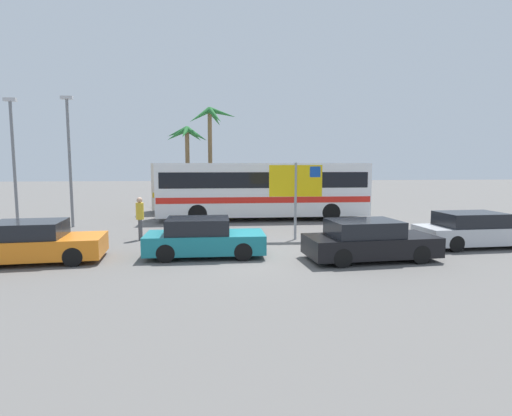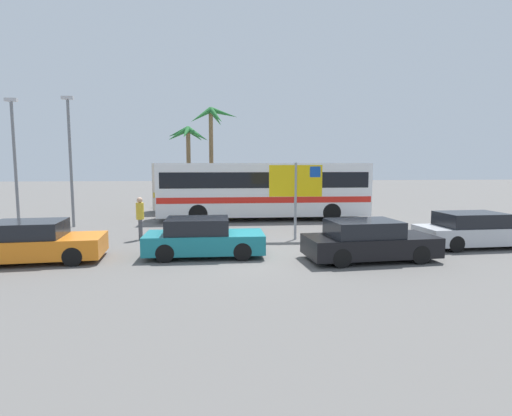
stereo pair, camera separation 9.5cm
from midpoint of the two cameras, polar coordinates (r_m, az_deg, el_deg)
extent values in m
plane|color=#605E5B|center=(14.05, -1.43, -6.76)|extent=(120.00, 120.00, 0.00)
cube|color=white|center=(22.94, 1.16, 2.69)|extent=(11.65, 2.70, 2.90)
cube|color=black|center=(22.91, 1.16, 4.07)|extent=(11.18, 2.73, 0.84)
cube|color=red|center=(22.98, 1.15, 1.43)|extent=(11.53, 2.73, 0.32)
cylinder|color=black|center=(24.89, 9.13, 0.07)|extent=(1.00, 0.28, 1.00)
cylinder|color=black|center=(22.55, 10.66, -0.60)|extent=(1.00, 0.28, 1.00)
cylinder|color=black|center=(24.15, -7.72, -0.10)|extent=(1.00, 0.28, 1.00)
cylinder|color=black|center=(21.72, -8.00, -0.82)|extent=(1.00, 0.28, 1.00)
cube|color=silver|center=(26.79, -1.40, 3.22)|extent=(11.65, 2.70, 2.90)
cube|color=black|center=(26.77, -1.40, 4.40)|extent=(11.18, 2.73, 0.84)
cube|color=gold|center=(26.82, -1.40, 2.14)|extent=(11.53, 2.73, 0.32)
cylinder|color=black|center=(28.56, 5.70, 0.92)|extent=(1.00, 0.28, 1.00)
cylinder|color=black|center=(26.17, 6.70, 0.41)|extent=(1.00, 0.28, 1.00)
cylinder|color=black|center=(28.11, -8.93, 0.79)|extent=(1.00, 0.28, 1.00)
cylinder|color=black|center=(25.68, -9.28, 0.26)|extent=(1.00, 0.28, 1.00)
cylinder|color=gray|center=(16.89, 5.72, 0.93)|extent=(0.11, 0.11, 3.20)
cube|color=yellow|center=(16.83, 5.76, 3.81)|extent=(2.20, 0.14, 1.30)
cube|color=#1447A8|center=(16.96, 8.45, 5.05)|extent=(0.44, 0.09, 0.44)
cube|color=#19757F|center=(14.03, -7.01, -4.79)|extent=(4.02, 1.72, 0.64)
cube|color=black|center=(13.94, -8.04, -2.46)|extent=(2.09, 1.58, 0.52)
cylinder|color=black|center=(14.85, -2.08, -4.86)|extent=(0.60, 0.16, 0.60)
cylinder|color=black|center=(13.32, -1.71, -6.16)|extent=(0.60, 0.16, 0.60)
cylinder|color=black|center=(14.92, -11.72, -4.93)|extent=(0.60, 0.16, 0.60)
cylinder|color=black|center=(13.40, -12.47, -6.23)|extent=(0.60, 0.16, 0.60)
cube|color=#B7BABF|center=(17.61, 28.69, -3.26)|extent=(4.50, 1.94, 0.64)
cube|color=black|center=(17.37, 28.09, -1.41)|extent=(2.37, 1.69, 0.52)
cylinder|color=black|center=(19.08, 30.54, -3.24)|extent=(0.61, 0.19, 0.60)
cylinder|color=black|center=(17.50, 23.53, -3.67)|extent=(0.61, 0.19, 0.60)
cylinder|color=black|center=(16.22, 26.44, -4.57)|extent=(0.61, 0.19, 0.60)
cube|color=orange|center=(14.95, -28.20, -4.82)|extent=(4.25, 2.25, 0.64)
cube|color=black|center=(14.93, -29.22, -2.63)|extent=(2.28, 1.91, 0.52)
cylinder|color=black|center=(15.47, -22.71, -4.89)|extent=(0.61, 0.22, 0.60)
cylinder|color=black|center=(13.83, -24.21, -6.26)|extent=(0.61, 0.22, 0.60)
cylinder|color=black|center=(16.20, -31.54, -4.86)|extent=(0.61, 0.22, 0.60)
cube|color=black|center=(13.93, 15.90, -5.07)|extent=(4.39, 2.15, 0.64)
cube|color=black|center=(13.72, 15.02, -2.76)|extent=(2.34, 1.83, 0.52)
cylinder|color=black|center=(15.28, 18.98, -4.88)|extent=(0.61, 0.21, 0.60)
cylinder|color=black|center=(13.91, 22.28, -6.10)|extent=(0.61, 0.21, 0.60)
cylinder|color=black|center=(14.20, 9.62, -5.46)|extent=(0.61, 0.21, 0.60)
cylinder|color=black|center=(12.71, 12.14, -6.91)|extent=(0.61, 0.21, 0.60)
cylinder|color=#4C4C51|center=(17.42, -15.70, -2.98)|extent=(0.13, 0.13, 0.87)
cylinder|color=#4C4C51|center=(17.59, -15.82, -2.90)|extent=(0.13, 0.13, 0.87)
cylinder|color=gold|center=(17.40, -15.84, -0.41)|extent=(0.32, 0.32, 0.69)
sphere|color=tan|center=(17.35, -15.88, 1.09)|extent=(0.23, 0.23, 0.23)
cylinder|color=slate|center=(22.60, -30.62, 5.05)|extent=(0.14, 0.14, 6.04)
cube|color=#B2B2B7|center=(22.79, -31.07, 12.90)|extent=(0.56, 0.20, 0.16)
cylinder|color=slate|center=(22.06, -24.46, 5.59)|extent=(0.14, 0.14, 6.22)
cube|color=#B2B2B7|center=(22.28, -24.85, 13.87)|extent=(0.56, 0.20, 0.16)
cylinder|color=brown|center=(31.84, -6.21, 6.91)|extent=(0.32, 0.32, 7.04)
cone|color=#23662D|center=(31.88, -4.46, 13.11)|extent=(2.18, 0.80, 1.01)
cone|color=#23662D|center=(32.84, -5.56, 12.50)|extent=(1.27, 2.03, 1.42)
cone|color=#23662D|center=(32.76, -7.53, 12.81)|extent=(1.82, 1.80, 1.09)
cone|color=#23662D|center=(31.50, -7.65, 12.73)|extent=(1.88, 1.59, 1.42)
cone|color=#23662D|center=(31.23, -5.52, 12.78)|extent=(1.33, 2.00, 1.45)
cylinder|color=brown|center=(31.32, -9.34, 5.49)|extent=(0.32, 0.32, 5.52)
cone|color=#23662D|center=(31.23, -8.07, 10.14)|extent=(1.77, 0.70, 1.25)
cone|color=#23662D|center=(31.94, -8.45, 10.11)|extent=(1.46, 1.61, 1.20)
cone|color=#23662D|center=(32.14, -9.45, 10.01)|extent=(0.59, 1.75, 1.25)
cone|color=#23662D|center=(31.78, -10.78, 10.34)|extent=(1.82, 1.10, 0.94)
cone|color=#23662D|center=(31.20, -10.78, 10.11)|extent=(1.77, 0.98, 1.24)
cone|color=#23662D|center=(30.62, -9.75, 10.34)|extent=(0.68, 1.80, 1.12)
cone|color=#23662D|center=(30.81, -8.42, 10.35)|extent=(1.58, 1.53, 1.11)
camera|label=1|loc=(0.05, -89.84, 0.02)|focal=28.48mm
camera|label=2|loc=(0.05, 90.16, -0.02)|focal=28.48mm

